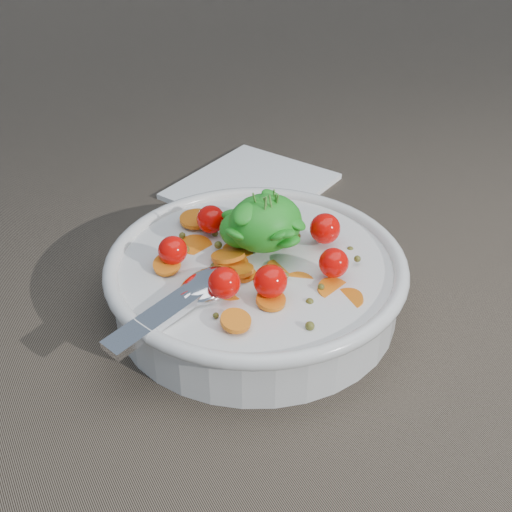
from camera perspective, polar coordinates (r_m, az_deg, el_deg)
ground at (r=0.52m, az=2.79°, el=-4.39°), size 6.00×6.00×0.00m
bowl at (r=0.50m, az=-0.03°, el=-1.97°), size 0.25×0.23×0.10m
napkin at (r=0.69m, az=-0.38°, el=6.23°), size 0.19×0.19×0.01m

